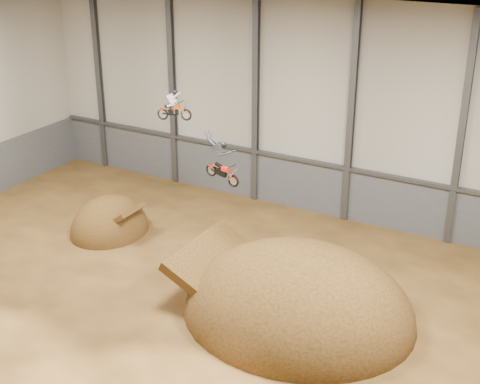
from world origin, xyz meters
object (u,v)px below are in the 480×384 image
Objects in this scene: takeoff_ramp at (110,231)px; fmx_rider_b at (221,159)px; landing_ramp at (297,314)px; fmx_rider_a at (174,104)px.

takeoff_ramp is 1.91× the size of fmx_rider_b.
takeoff_ramp is 11.82m from fmx_rider_b.
fmx_rider_a reaches higher than landing_ramp.
takeoff_ramp is 2.57× the size of fmx_rider_a.
fmx_rider_b is at bearing 168.85° from landing_ramp.
landing_ramp is 8.70m from fmx_rider_b.
landing_ramp is at bearing -26.87° from fmx_rider_a.
takeoff_ramp is 14.49m from landing_ramp.
fmx_rider_a is 4.89m from fmx_rider_b.
fmx_rider_a is (-9.03, 2.90, 8.95)m from landing_ramp.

